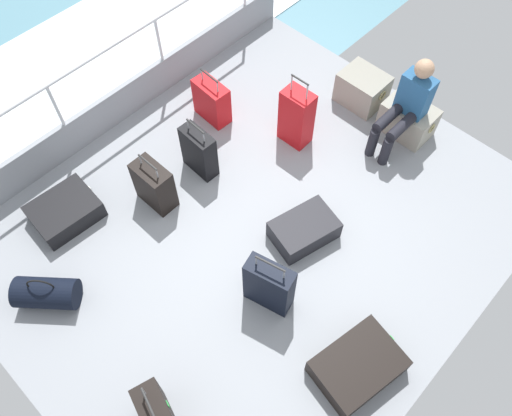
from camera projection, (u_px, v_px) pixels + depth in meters
ground_plane at (256, 227)px, 5.39m from camera, size 4.40×5.20×0.06m
gunwale_port at (120, 104)px, 5.97m from camera, size 0.06×5.20×0.45m
railing_port at (108, 67)px, 5.50m from camera, size 0.04×4.20×1.02m
sea_wake at (63, 80)px, 6.97m from camera, size 12.00×12.00×0.01m
cargo_crate_0 at (362, 89)px, 6.14m from camera, size 0.57×0.43×0.40m
cargo_crate_1 at (408, 119)px, 5.89m from camera, size 0.61×0.39×0.38m
passenger_seated at (407, 105)px, 5.50m from camera, size 0.34×0.66×1.08m
suitcase_0 at (158, 415)px, 4.12m from camera, size 0.47×0.33×0.67m
suitcase_1 at (304, 230)px, 5.20m from camera, size 0.57×0.72×0.24m
suitcase_2 at (296, 117)px, 5.69m from camera, size 0.35×0.25×0.92m
suitcase_3 at (199, 152)px, 5.52m from camera, size 0.41×0.20×0.70m
suitcase_4 at (212, 101)px, 5.96m from camera, size 0.45×0.25×0.65m
suitcase_5 at (269, 285)px, 4.67m from camera, size 0.48×0.29×0.76m
suitcase_6 at (65, 211)px, 5.33m from camera, size 0.57×0.69×0.22m
suitcase_7 at (154, 185)px, 5.31m from camera, size 0.42×0.25×0.67m
suitcase_8 at (358, 366)px, 4.48m from camera, size 0.66×0.83×0.22m
duffel_bag at (46, 293)px, 4.80m from camera, size 0.63×0.60×0.43m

